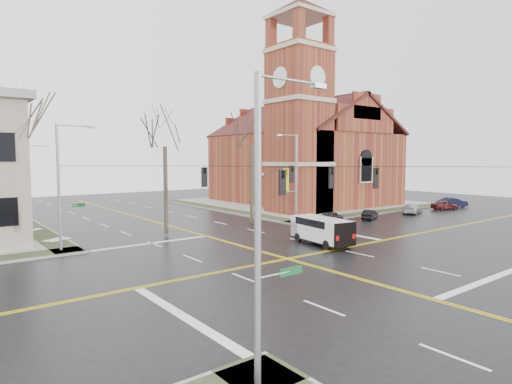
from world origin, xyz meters
TOP-DOWN VIEW (x-y plane):
  - ground at (0.00, 0.00)m, footprint 120.00×120.00m
  - sidewalks at (0.00, 0.00)m, footprint 80.00×80.00m
  - road_markings at (0.00, 0.00)m, footprint 100.00×100.00m
  - church at (24.76, 24.78)m, footprint 24.28×27.48m
  - signal_pole_ne at (11.32, 11.50)m, footprint 2.75×0.22m
  - signal_pole_nw at (-11.32, 11.50)m, footprint 2.75×0.22m
  - signal_pole_sw at (-11.32, -11.50)m, footprint 2.75×0.22m
  - span_wires at (0.00, 0.00)m, footprint 23.02×23.02m
  - traffic_signals at (-0.00, -0.67)m, footprint 8.21×8.26m
  - streetlight_north_a at (-10.65, 28.00)m, footprint 2.30×0.20m
  - streetlight_north_b at (-10.65, 48.00)m, footprint 2.30×0.20m
  - cargo_van at (5.30, 2.15)m, footprint 2.76×5.66m
  - parked_car_a at (13.78, 8.70)m, footprint 4.17×2.78m
  - parked_car_b at (19.44, 8.15)m, footprint 3.40×2.32m
  - parked_car_c at (27.65, 8.14)m, footprint 4.45×2.90m
  - parked_car_d at (34.45, 7.77)m, footprint 3.84×2.58m
  - parked_car_e at (37.88, 8.43)m, footprint 4.30×2.73m
  - tree_nw_far at (-13.39, 14.07)m, footprint 4.00×4.00m
  - tree_nw_near at (-2.65, 12.76)m, footprint 4.00×4.00m
  - tree_ne at (7.30, 13.62)m, footprint 4.00×4.00m

SIDE VIEW (x-z plane):
  - ground at x=0.00m, z-range 0.00..0.00m
  - road_markings at x=0.00m, z-range 0.00..0.01m
  - sidewalks at x=0.00m, z-range -0.01..0.16m
  - parked_car_b at x=19.44m, z-range 0.00..1.06m
  - parked_car_c at x=27.65m, z-range 0.00..1.20m
  - parked_car_d at x=34.45m, z-range 0.00..1.21m
  - parked_car_a at x=13.78m, z-range 0.00..1.32m
  - parked_car_e at x=37.88m, z-range 0.00..1.34m
  - cargo_van at x=5.30m, z-range 0.19..2.26m
  - streetlight_north_a at x=-10.65m, z-range 0.47..8.47m
  - streetlight_north_b at x=-10.65m, z-range 0.47..8.47m
  - signal_pole_ne at x=11.32m, z-range 0.45..9.45m
  - signal_pole_nw at x=-11.32m, z-range 0.45..9.45m
  - signal_pole_sw at x=-11.32m, z-range 0.45..9.45m
  - traffic_signals at x=0.00m, z-range 4.80..6.10m
  - span_wires at x=0.00m, z-range 6.18..6.22m
  - tree_nw_near at x=-2.65m, z-range 2.55..13.92m
  - church at x=24.76m, z-range -5.32..22.18m
  - tree_ne at x=7.30m, z-range 2.65..14.54m
  - tree_nw_far at x=-13.39m, z-range 2.78..15.24m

